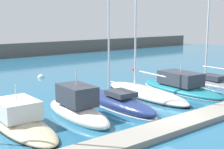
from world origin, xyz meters
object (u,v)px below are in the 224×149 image
object	(u,v)px
motorboat_sand_second	(20,121)
motorboat_ivory_third	(77,108)
motorboat_teal_sixth	(180,86)
mooring_buoy_white	(41,78)
mooring_buoy_red	(134,70)
sailboat_navy_fourth	(116,100)
sailboat_slate_seventh	(208,82)
sailboat_white_fifth	(145,92)

from	to	relation	value
motorboat_sand_second	motorboat_ivory_third	size ratio (longest dim) A/B	1.11
motorboat_teal_sixth	mooring_buoy_white	xyz separation A→B (m)	(-7.21, 14.70, -0.51)
motorboat_teal_sixth	mooring_buoy_red	world-z (taller)	motorboat_teal_sixth
motorboat_teal_sixth	mooring_buoy_red	xyz separation A→B (m)	(5.20, 12.15, -0.51)
motorboat_sand_second	motorboat_teal_sixth	distance (m)	16.16
sailboat_navy_fourth	motorboat_teal_sixth	world-z (taller)	sailboat_navy_fourth
mooring_buoy_red	mooring_buoy_white	world-z (taller)	mooring_buoy_white
motorboat_ivory_third	motorboat_teal_sixth	xyz separation A→B (m)	(12.13, 0.81, -0.15)
motorboat_teal_sixth	mooring_buoy_red	bearing A→B (deg)	-18.55
motorboat_teal_sixth	sailboat_slate_seventh	bearing A→B (deg)	-86.02
motorboat_sand_second	mooring_buoy_red	bearing A→B (deg)	-58.54
motorboat_sand_second	motorboat_ivory_third	world-z (taller)	motorboat_ivory_third
mooring_buoy_white	motorboat_ivory_third	bearing A→B (deg)	-107.61
motorboat_sand_second	motorboat_ivory_third	distance (m)	4.04
motorboat_teal_sixth	sailboat_slate_seventh	size ratio (longest dim) A/B	0.50
motorboat_ivory_third	motorboat_teal_sixth	distance (m)	12.16
motorboat_ivory_third	motorboat_teal_sixth	bearing A→B (deg)	-82.86
sailboat_white_fifth	motorboat_teal_sixth	size ratio (longest dim) A/B	1.75
motorboat_sand_second	sailboat_slate_seventh	world-z (taller)	sailboat_slate_seventh
motorboat_ivory_third	mooring_buoy_red	bearing A→B (deg)	-49.90
sailboat_white_fifth	mooring_buoy_white	distance (m)	14.41
sailboat_white_fifth	mooring_buoy_white	bearing A→B (deg)	17.84
motorboat_ivory_third	motorboat_teal_sixth	world-z (taller)	motorboat_ivory_third
motorboat_sand_second	mooring_buoy_red	distance (m)	24.84
motorboat_ivory_third	mooring_buoy_red	distance (m)	21.65
sailboat_navy_fourth	sailboat_slate_seventh	distance (m)	12.76
motorboat_ivory_third	sailboat_slate_seventh	distance (m)	16.67
motorboat_sand_second	sailboat_navy_fourth	bearing A→B (deg)	-88.15
sailboat_white_fifth	sailboat_slate_seventh	bearing A→B (deg)	-89.61
motorboat_teal_sixth	motorboat_sand_second	bearing A→B (deg)	96.53
sailboat_slate_seventh	mooring_buoy_red	xyz separation A→B (m)	(0.68, 12.20, -0.33)
sailboat_white_fifth	motorboat_ivory_third	bearing A→B (deg)	105.30
motorboat_ivory_third	sailboat_navy_fourth	bearing A→B (deg)	-80.45
motorboat_ivory_third	sailboat_navy_fourth	xyz separation A→B (m)	(3.90, 0.43, -0.17)
mooring_buoy_white	motorboat_teal_sixth	bearing A→B (deg)	-63.89
motorboat_teal_sixth	mooring_buoy_white	size ratio (longest dim) A/B	12.91
motorboat_sand_second	sailboat_white_fifth	size ratio (longest dim) A/B	0.48
motorboat_ivory_third	sailboat_navy_fourth	world-z (taller)	sailboat_navy_fourth
mooring_buoy_red	sailboat_white_fifth	bearing A→B (deg)	-128.77
motorboat_teal_sixth	motorboat_ivory_third	bearing A→B (deg)	98.45
motorboat_teal_sixth	sailboat_navy_fourth	bearing A→B (deg)	97.31
motorboat_sand_second	motorboat_ivory_third	xyz separation A→B (m)	(4.02, -0.28, 0.22)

